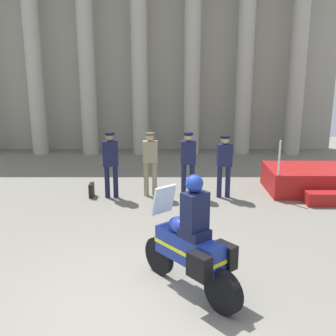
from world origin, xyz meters
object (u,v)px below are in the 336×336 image
Objects in this scene: officer_in_row_0 at (111,160)px; briefcase_on_ground at (92,190)px; officer_in_row_2 at (188,159)px; officer_in_row_3 at (224,161)px; motorcycle_with_rider at (192,246)px; reviewing_stand at (326,181)px; officer_in_row_1 at (150,159)px.

briefcase_on_ground is (-0.54, 0.07, -0.84)m from officer_in_row_0.
officer_in_row_2 is 0.93m from officer_in_row_3.
officer_in_row_0 is 4.93m from motorcycle_with_rider.
officer_in_row_0 is at bearing -2.37° from officer_in_row_3.
officer_in_row_2 is at bearing -41.66° from motorcycle_with_rider.
reviewing_stand is 1.66× the size of motorcycle_with_rider.
motorcycle_with_rider is at bearing 85.04° from officer_in_row_2.
officer_in_row_0 is at bearing -17.82° from motorcycle_with_rider.
motorcycle_with_rider is 5.24m from briefcase_on_ground.
reviewing_stand is 8.75× the size of briefcase_on_ground.
officer_in_row_2 is 0.90× the size of motorcycle_with_rider.
motorcycle_with_rider is 5.28× the size of briefcase_on_ground.
motorcycle_with_rider is (-0.16, -4.67, -0.21)m from officer_in_row_2.
officer_in_row_3 is at bearing 177.63° from officer_in_row_0.
officer_in_row_0 reaches higher than officer_in_row_2.
officer_in_row_1 reaches higher than briefcase_on_ground.
officer_in_row_0 reaches higher than officer_in_row_3.
officer_in_row_2 is 1.04× the size of officer_in_row_3.
reviewing_stand is 5.83m from officer_in_row_0.
reviewing_stand is at bearing -178.23° from officer_in_row_0.
motorcycle_with_rider is (-3.94, -5.05, 0.48)m from reviewing_stand.
officer_in_row_3 is (2.92, 0.03, -0.05)m from officer_in_row_0.
officer_in_row_1 is at bearing -173.88° from officer_in_row_0.
briefcase_on_ground is (-2.37, 4.64, -0.61)m from motorcycle_with_rider.
officer_in_row_3 is 4.55× the size of briefcase_on_ground.
reviewing_stand is 1.85× the size of officer_in_row_2.
reviewing_stand is at bearing -179.17° from officer_in_row_1.
officer_in_row_3 is 0.86× the size of motorcycle_with_rider.
officer_in_row_2 is at bearing -7.27° from officer_in_row_3.
briefcase_on_ground is at bearing -9.95° from officer_in_row_0.
briefcase_on_ground is (-3.46, 0.04, -0.79)m from officer_in_row_3.
officer_in_row_0 is 1.01× the size of officer_in_row_2.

